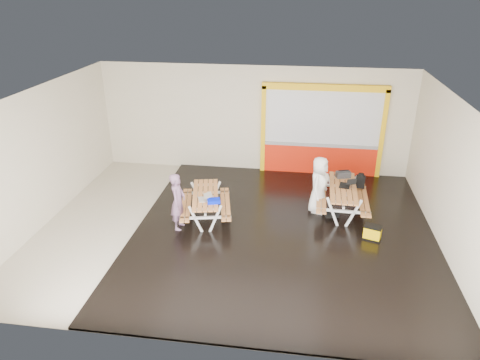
% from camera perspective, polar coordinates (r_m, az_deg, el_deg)
% --- Properties ---
extents(room, '(10.02, 8.02, 3.52)m').
position_cam_1_polar(room, '(10.66, -0.69, 1.70)').
color(room, beige).
rests_on(room, ground).
extents(deck, '(7.50, 7.98, 0.05)m').
position_cam_1_polar(deck, '(11.34, 5.65, -6.73)').
color(deck, black).
rests_on(deck, room).
extents(kiosk, '(3.88, 0.16, 3.00)m').
position_cam_1_polar(kiosk, '(14.36, 10.52, 6.05)').
color(kiosk, red).
rests_on(kiosk, room).
extents(picnic_table_left, '(1.63, 2.10, 0.76)m').
position_cam_1_polar(picnic_table_left, '(11.68, -4.47, -2.59)').
color(picnic_table_left, '#C37C40').
rests_on(picnic_table_left, deck).
extents(picnic_table_right, '(1.43, 2.07, 0.81)m').
position_cam_1_polar(picnic_table_right, '(12.24, 13.13, -1.67)').
color(picnic_table_right, '#C37C40').
rests_on(picnic_table_right, deck).
extents(person_left, '(0.37, 0.56, 1.51)m').
position_cam_1_polar(person_left, '(11.20, -8.04, -2.79)').
color(person_left, '#755370').
rests_on(person_left, deck).
extents(person_right, '(0.73, 0.89, 1.58)m').
position_cam_1_polar(person_right, '(12.05, 10.20, -0.61)').
color(person_right, white).
rests_on(person_right, deck).
extents(laptop_left, '(0.43, 0.41, 0.15)m').
position_cam_1_polar(laptop_left, '(11.29, -4.60, -2.32)').
color(laptop_left, silver).
rests_on(laptop_left, picnic_table_left).
extents(laptop_right, '(0.49, 0.45, 0.18)m').
position_cam_1_polar(laptop_right, '(12.20, 13.71, -0.53)').
color(laptop_right, black).
rests_on(laptop_right, picnic_table_right).
extents(blue_pouch, '(0.36, 0.30, 0.09)m').
position_cam_1_polar(blue_pouch, '(11.12, -3.42, -2.72)').
color(blue_pouch, '#0014D9').
rests_on(blue_pouch, picnic_table_left).
extents(toolbox, '(0.43, 0.30, 0.23)m').
position_cam_1_polar(toolbox, '(12.71, 13.23, 0.71)').
color(toolbox, black).
rests_on(toolbox, picnic_table_right).
extents(backpack, '(0.27, 0.20, 0.42)m').
position_cam_1_polar(backpack, '(12.80, 15.34, -0.09)').
color(backpack, black).
rests_on(backpack, picnic_table_right).
extents(dark_case, '(0.42, 0.35, 0.14)m').
position_cam_1_polar(dark_case, '(12.20, 11.76, -4.26)').
color(dark_case, black).
rests_on(dark_case, deck).
extents(fluke_bag, '(0.49, 0.40, 0.36)m').
position_cam_1_polar(fluke_bag, '(11.35, 16.77, -6.56)').
color(fluke_bag, black).
rests_on(fluke_bag, deck).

